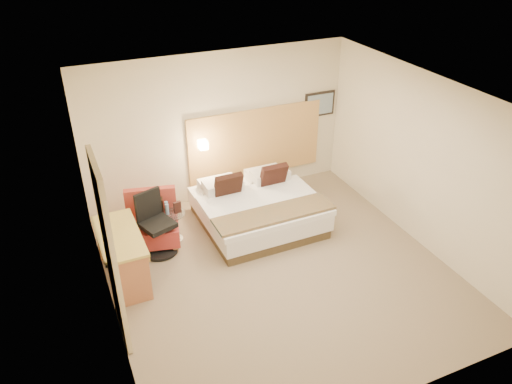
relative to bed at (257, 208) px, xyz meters
name	(u,v)px	position (x,y,z in m)	size (l,w,h in m)	color
floor	(279,272)	(-0.22, -1.31, -0.31)	(4.80, 5.00, 0.02)	#7E6C55
ceiling	(284,97)	(-0.22, -1.31, 2.41)	(4.80, 5.00, 0.02)	white
wall_back	(218,128)	(-0.22, 1.20, 1.05)	(4.80, 0.02, 2.70)	beige
wall_front	(397,313)	(-0.22, -3.82, 1.05)	(4.80, 0.02, 2.70)	beige
wall_left	(101,234)	(-2.63, -1.31, 1.05)	(0.02, 5.00, 2.70)	beige
wall_right	(423,161)	(2.19, -1.31, 1.05)	(0.02, 5.00, 2.70)	beige
headboard_panel	(256,143)	(0.48, 1.16, 0.65)	(2.60, 0.04, 1.30)	#BD8A4A
art_frame	(320,104)	(1.80, 1.17, 1.20)	(0.62, 0.03, 0.47)	black
art_canvas	(320,104)	(1.80, 1.15, 1.20)	(0.54, 0.01, 0.39)	gray
lamp_arm	(202,143)	(-0.57, 1.11, 0.85)	(0.02, 0.02, 0.12)	silver
lamp_shade	(203,145)	(-0.57, 1.05, 0.85)	(0.15, 0.15, 0.15)	#F4E3BE
curtain	(110,253)	(-2.58, -1.56, 0.92)	(0.06, 0.90, 2.42)	beige
bottle_a	(167,209)	(-1.51, 0.12, 0.29)	(0.05, 0.05, 0.18)	#81A0C8
bottle_b	(166,207)	(-1.50, 0.20, 0.29)	(0.05, 0.05, 0.18)	#9BC8F0
menu_folder	(177,207)	(-1.35, 0.09, 0.30)	(0.12, 0.05, 0.20)	#321814
bed	(257,208)	(0.00, 0.00, 0.00)	(1.96, 1.89, 0.94)	#493A24
lounge_chair	(153,223)	(-1.74, 0.20, 0.04)	(0.95, 0.87, 0.86)	tan
side_table	(172,225)	(-1.45, 0.12, -0.02)	(0.53, 0.53, 0.50)	silver
desk	(122,244)	(-2.34, -0.56, 0.31)	(0.59, 1.26, 0.79)	gold
desk_chair	(156,228)	(-1.75, -0.07, 0.11)	(0.72, 0.72, 1.00)	black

